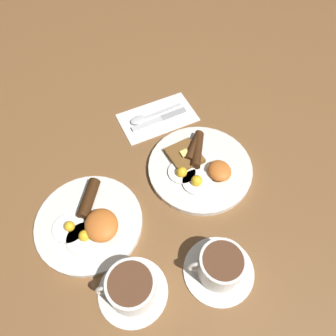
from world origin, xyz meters
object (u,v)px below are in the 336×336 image
Objects in this scene: breakfast_plate_near at (199,166)px; breakfast_plate_far at (90,223)px; knife at (162,118)px; teacup_far at (131,288)px; teacup_near at (220,266)px; spoon at (144,118)px.

breakfast_plate_far is at bearing 98.95° from breakfast_plate_near.
teacup_far is at bearing 56.28° from knife.
breakfast_plate_near is at bearing -81.05° from breakfast_plate_far.
knife is at bearing -48.48° from breakfast_plate_far.
teacup_near is (-0.26, 0.07, 0.02)m from breakfast_plate_near.
teacup_far is at bearing -167.01° from breakfast_plate_far.
spoon reaches higher than knife.
breakfast_plate_near is at bearing -16.24° from teacup_near.
teacup_near reaches higher than breakfast_plate_near.
teacup_far is 0.48m from spoon.
teacup_near reaches higher than spoon.
teacup_near is at bearing 84.12° from spoon.
breakfast_plate_near is 0.20m from knife.
breakfast_plate_far is 1.53× the size of spoon.
spoon is at bearing -22.59° from teacup_far.
teacup_far is at bearing 81.14° from teacup_near.
breakfast_plate_far is 0.19m from teacup_far.
knife is at bearing 153.24° from spoon.
teacup_near is at bearing 163.76° from breakfast_plate_near.
breakfast_plate_far is 0.35m from spoon.
knife is at bearing -6.22° from teacup_near.
teacup_near is at bearing -132.64° from breakfast_plate_far.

